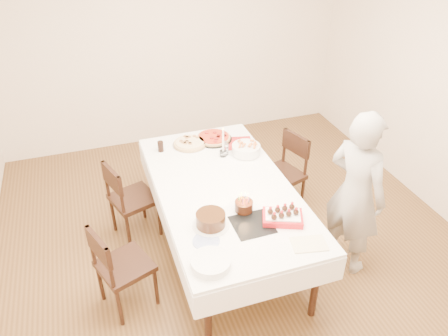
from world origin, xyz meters
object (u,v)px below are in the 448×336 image
object	(u,v)px
cola_glass	(161,146)
layer_cake	(211,220)
strawberry_box	(283,217)
chair_left_savory	(134,199)
pizza_pepperoni	(214,138)
chair_left_dessert	(125,266)
person	(355,194)
taper_candle	(223,142)
dining_table	(224,220)
pasta_bowl	(246,149)
birthday_cake	(244,203)
chair_right_savory	(281,175)
pizza_white	(190,143)

from	to	relation	value
cola_glass	layer_cake	size ratio (longest dim) A/B	0.37
strawberry_box	chair_left_savory	bearing A→B (deg)	133.19
chair_left_savory	pizza_pepperoni	distance (m)	1.02
chair_left_dessert	person	xyz separation A→B (m)	(1.96, -0.15, 0.36)
pizza_pepperoni	taper_candle	xyz separation A→B (m)	(-0.01, -0.34, 0.14)
dining_table	strawberry_box	size ratio (longest dim) A/B	6.91
cola_glass	dining_table	bearing A→B (deg)	-62.78
pasta_bowl	cola_glass	distance (m)	0.84
birthday_cake	cola_glass	bearing A→B (deg)	111.03
pasta_bowl	birthday_cake	world-z (taller)	birthday_cake
pasta_bowl	layer_cake	bearing A→B (deg)	-125.08
taper_candle	chair_right_savory	bearing A→B (deg)	-5.20
dining_table	person	world-z (taller)	person
birthday_cake	person	bearing A→B (deg)	-6.27
pizza_white	pizza_pepperoni	world-z (taller)	same
chair_right_savory	pizza_pepperoni	bearing A→B (deg)	128.97
chair_right_savory	cola_glass	world-z (taller)	chair_right_savory
chair_left_dessert	taper_candle	world-z (taller)	taper_candle
person	taper_candle	distance (m)	1.30
person	strawberry_box	xyz separation A→B (m)	(-0.72, -0.10, 0.02)
pizza_white	strawberry_box	bearing A→B (deg)	-74.26
chair_left_savory	pasta_bowl	world-z (taller)	pasta_bowl
pizza_white	chair_right_savory	bearing A→B (deg)	-22.53
pizza_pepperoni	pasta_bowl	size ratio (longest dim) A/B	1.37
taper_candle	strawberry_box	bearing A→B (deg)	-82.84
dining_table	cola_glass	bearing A→B (deg)	117.22
birthday_cake	taper_candle	bearing A→B (deg)	82.54
cola_glass	person	bearing A→B (deg)	-41.61
pasta_bowl	layer_cake	world-z (taller)	layer_cake
chair_left_dessert	pizza_white	size ratio (longest dim) A/B	2.34
chair_right_savory	cola_glass	size ratio (longest dim) A/B	8.05
chair_left_dessert	birthday_cake	xyz separation A→B (m)	(0.99, -0.04, 0.42)
birthday_cake	pizza_white	bearing A→B (deg)	96.83
chair_left_savory	cola_glass	xyz separation A→B (m)	(0.35, 0.25, 0.38)
chair_left_dessert	pizza_white	distance (m)	1.46
chair_left_dessert	pizza_pepperoni	world-z (taller)	chair_left_dessert
chair_right_savory	chair_left_savory	bearing A→B (deg)	158.81
chair_right_savory	cola_glass	bearing A→B (deg)	145.93
chair_left_savory	cola_glass	bearing A→B (deg)	-162.45
pasta_bowl	pizza_pepperoni	bearing A→B (deg)	119.84
taper_candle	birthday_cake	distance (m)	0.87
chair_left_dessert	strawberry_box	bearing A→B (deg)	147.97
chair_left_savory	birthday_cake	xyz separation A→B (m)	(0.79, -0.90, 0.41)
strawberry_box	pasta_bowl	bearing A→B (deg)	84.98
pasta_bowl	birthday_cake	distance (m)	0.90
cola_glass	chair_right_savory	bearing A→B (deg)	-16.25
pizza_white	pasta_bowl	size ratio (longest dim) A/B	1.28
chair_left_dessert	cola_glass	xyz separation A→B (m)	(0.55, 1.11, 0.39)
chair_left_savory	person	world-z (taller)	person
chair_left_dessert	layer_cake	size ratio (longest dim) A/B	2.84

